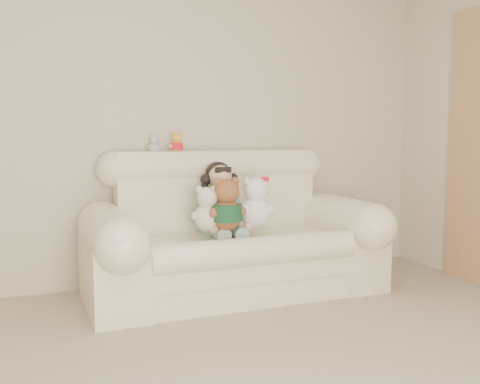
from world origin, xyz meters
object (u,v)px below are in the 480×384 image
Objects in this scene: seated_child at (220,198)px; white_cat at (256,197)px; brown_teddy at (226,199)px; cream_teddy at (207,204)px; sofa at (235,223)px.

white_cat is at bearing -44.13° from seated_child.
seated_child is 1.28× the size of brown_teddy.
brown_teddy is at bearing -3.78° from cream_teddy.
brown_teddy is 0.14m from cream_teddy.
sofa reaches higher than cream_teddy.
seated_child is 0.28m from white_cat.
white_cat is (0.11, -0.13, 0.20)m from sofa.
sofa is 4.91× the size of white_cat.
sofa is 0.32m from cream_teddy.
sofa is at bearing 143.93° from white_cat.
cream_teddy is at bearing -175.83° from brown_teddy.
brown_teddy is at bearing -157.26° from white_cat.
brown_teddy is 1.00× the size of white_cat.
seated_child is at bearing 65.14° from cream_teddy.
seated_child is 0.25m from brown_teddy.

